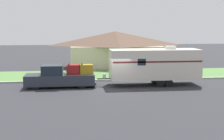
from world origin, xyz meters
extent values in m
plane|color=#2D2D33|center=(0.00, 0.00, 0.00)|extent=(120.00, 120.00, 0.00)
cube|color=#ADADA8|center=(0.00, 3.75, 0.07)|extent=(80.00, 0.30, 0.14)
cube|color=#568442|center=(0.00, 7.40, 0.01)|extent=(80.00, 7.00, 0.03)
cube|color=beige|center=(1.84, 14.27, 1.35)|extent=(11.36, 6.09, 2.69)
pyramid|color=brown|center=(1.84, 14.27, 3.58)|extent=(12.27, 6.58, 1.79)
cube|color=#4C3828|center=(1.84, 11.25, 1.05)|extent=(1.00, 0.06, 2.10)
cylinder|color=black|center=(-6.61, 0.41, 0.40)|extent=(0.81, 0.28, 0.81)
cylinder|color=black|center=(-6.61, 2.09, 0.40)|extent=(0.81, 0.28, 0.81)
cylinder|color=black|center=(-2.76, 0.41, 0.40)|extent=(0.81, 0.28, 0.81)
cylinder|color=black|center=(-2.76, 2.09, 0.40)|extent=(0.81, 0.28, 0.81)
cube|color=#282D38|center=(-5.85, 1.25, 0.67)|extent=(3.38, 2.04, 0.89)
cube|color=#19232D|center=(-5.25, 1.25, 1.52)|extent=(1.76, 1.88, 0.81)
cube|color=#282D38|center=(-2.94, 1.25, 0.67)|extent=(2.46, 2.04, 0.89)
cube|color=#333333|center=(-1.65, 1.25, 0.34)|extent=(0.12, 1.84, 0.20)
cube|color=maroon|center=(-3.48, 1.25, 1.51)|extent=(1.13, 0.86, 0.80)
cube|color=black|center=(-3.84, 1.25, 1.99)|extent=(0.10, 0.94, 0.08)
cube|color=olive|center=(-2.39, 1.25, 1.51)|extent=(1.13, 0.86, 0.80)
cube|color=black|center=(-2.76, 1.25, 1.99)|extent=(0.10, 0.94, 0.08)
cylinder|color=black|center=(3.87, 0.16, 0.34)|extent=(0.69, 0.22, 0.69)
cylinder|color=black|center=(3.87, 2.34, 0.34)|extent=(0.69, 0.22, 0.69)
cylinder|color=black|center=(4.62, 0.16, 0.34)|extent=(0.69, 0.22, 0.69)
cylinder|color=black|center=(4.62, 2.34, 0.34)|extent=(0.69, 0.22, 0.69)
cube|color=beige|center=(3.62, 1.25, 1.88)|extent=(7.85, 2.46, 2.57)
cube|color=#5B1E1E|center=(3.62, 0.02, 2.20)|extent=(7.69, 0.01, 0.14)
cube|color=#383838|center=(-0.88, 1.25, 0.64)|extent=(1.15, 0.12, 0.10)
cylinder|color=silver|center=(-0.82, 1.25, 0.87)|extent=(0.28, 0.28, 0.36)
cube|color=silver|center=(5.03, 1.25, 3.30)|extent=(0.80, 0.68, 0.28)
cube|color=#19232D|center=(2.20, 0.02, 2.20)|extent=(0.70, 0.01, 0.56)
cylinder|color=brown|center=(7.74, 4.55, 0.55)|extent=(0.09, 0.09, 1.09)
cube|color=#B2B2B2|center=(7.74, 4.55, 1.20)|extent=(0.48, 0.20, 0.22)
camera|label=1|loc=(-3.34, -25.29, 5.25)|focal=50.00mm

